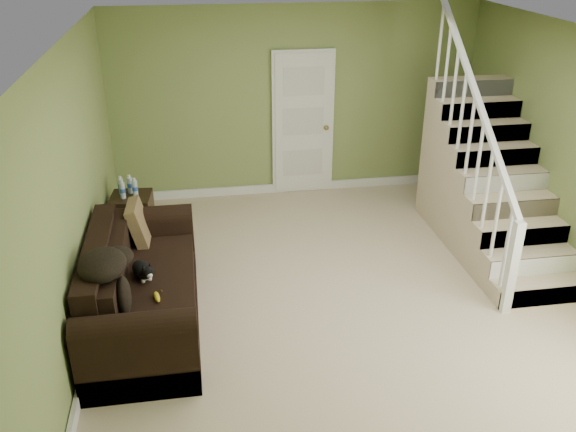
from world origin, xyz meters
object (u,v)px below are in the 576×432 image
object	(u,v)px
side_table	(133,216)
banana	(157,297)
cat	(142,271)
sofa	(139,292)

from	to	relation	value
side_table	banana	distance (m)	2.23
cat	banana	size ratio (longest dim) A/B	2.56
cat	sofa	bearing A→B (deg)	166.38
side_table	cat	world-z (taller)	side_table
side_table	banana	size ratio (longest dim) A/B	4.64
sofa	banana	world-z (taller)	sofa
side_table	banana	bearing A→B (deg)	-80.19
sofa	banana	bearing A→B (deg)	-62.56
sofa	side_table	world-z (taller)	sofa
sofa	banana	xyz separation A→B (m)	(0.19, -0.37, 0.17)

